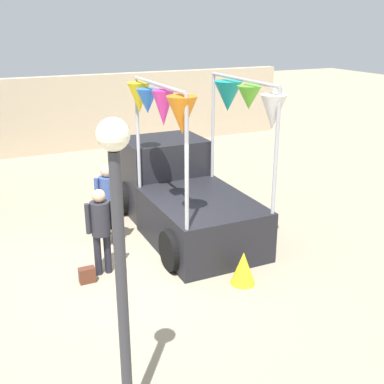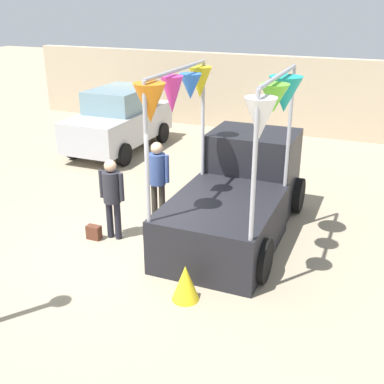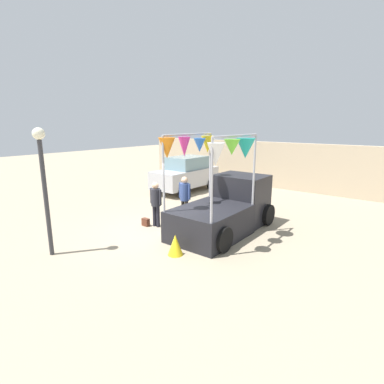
% 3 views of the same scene
% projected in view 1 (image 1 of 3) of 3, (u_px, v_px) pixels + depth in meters
% --- Properties ---
extents(ground_plane, '(60.00, 60.00, 0.00)m').
position_uv_depth(ground_plane, '(136.00, 271.00, 8.90)').
color(ground_plane, gray).
extents(vendor_truck, '(2.45, 4.13, 3.33)m').
position_uv_depth(vendor_truck, '(181.00, 188.00, 10.46)').
color(vendor_truck, black).
rests_on(vendor_truck, ground).
extents(person_customer, '(0.53, 0.34, 1.62)m').
position_uv_depth(person_customer, '(101.00, 224.00, 8.48)').
color(person_customer, black).
rests_on(person_customer, ground).
extents(person_vendor, '(0.53, 0.34, 1.72)m').
position_uv_depth(person_vendor, '(108.00, 197.00, 9.56)').
color(person_vendor, '#2D2823').
rests_on(person_vendor, ground).
extents(handbag, '(0.28, 0.16, 0.28)m').
position_uv_depth(handbag, '(87.00, 275.00, 8.46)').
color(handbag, '#592D1E').
rests_on(handbag, ground).
extents(street_lamp, '(0.32, 0.32, 3.55)m').
position_uv_depth(street_lamp, '(119.00, 238.00, 4.74)').
color(street_lamp, '#333338').
rests_on(street_lamp, ground).
extents(brick_boundary_wall, '(18.00, 0.36, 2.60)m').
position_uv_depth(brick_boundary_wall, '(47.00, 116.00, 16.33)').
color(brick_boundary_wall, tan).
rests_on(brick_boundary_wall, ground).
extents(folded_kite_bundle_sunflower, '(0.62, 0.62, 0.60)m').
position_uv_depth(folded_kite_bundle_sunflower, '(243.00, 268.00, 8.37)').
color(folded_kite_bundle_sunflower, yellow).
rests_on(folded_kite_bundle_sunflower, ground).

